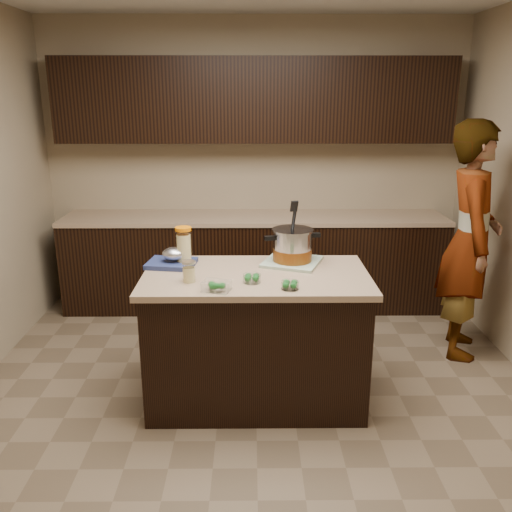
{
  "coord_description": "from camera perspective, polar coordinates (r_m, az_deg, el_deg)",
  "views": [
    {
      "loc": [
        -0.03,
        -3.31,
        2.03
      ],
      "look_at": [
        0.0,
        0.0,
        1.02
      ],
      "focal_mm": 38.0,
      "sensor_mm": 36.0,
      "label": 1
    }
  ],
  "objects": [
    {
      "name": "dish_towel",
      "position": [
        3.72,
        3.83,
        -0.6
      ],
      "size": [
        0.46,
        0.46,
        0.02
      ],
      "primitive_type": "cube",
      "rotation": [
        0.0,
        0.0,
        -0.35
      ],
      "color": "#567F5A",
      "rests_on": "island"
    },
    {
      "name": "mason_jar",
      "position": [
        3.36,
        -7.07,
        -1.68
      ],
      "size": [
        0.1,
        0.1,
        0.14
      ],
      "rotation": [
        0.0,
        0.0,
        0.13
      ],
      "color": "#D1C280",
      "rests_on": "island"
    },
    {
      "name": "back_cabinets",
      "position": [
        5.16,
        -0.17,
        4.79
      ],
      "size": [
        3.6,
        0.63,
        2.33
      ],
      "color": "black",
      "rests_on": "ground"
    },
    {
      "name": "broccoli_tub_rect",
      "position": [
        3.21,
        -4.18,
        -3.21
      ],
      "size": [
        0.19,
        0.16,
        0.06
      ],
      "rotation": [
        0.0,
        0.0,
        -0.27
      ],
      "color": "silver",
      "rests_on": "island"
    },
    {
      "name": "broccoli_tub_right",
      "position": [
        3.23,
        3.6,
        -3.1
      ],
      "size": [
        0.13,
        0.13,
        0.05
      ],
      "rotation": [
        0.0,
        0.0,
        0.3
      ],
      "color": "silver",
      "rests_on": "island"
    },
    {
      "name": "lemonade_pitcher",
      "position": [
        3.66,
        -7.6,
        0.83
      ],
      "size": [
        0.12,
        0.12,
        0.26
      ],
      "rotation": [
        0.0,
        0.0,
        -0.13
      ],
      "color": "#D1C280",
      "rests_on": "island"
    },
    {
      "name": "island",
      "position": [
        3.67,
        0.0,
        -8.52
      ],
      "size": [
        1.46,
        0.81,
        0.9
      ],
      "color": "black",
      "rests_on": "ground"
    },
    {
      "name": "stock_pot",
      "position": [
        3.69,
        3.86,
        0.93
      ],
      "size": [
        0.39,
        0.34,
        0.4
      ],
      "rotation": [
        0.0,
        0.0,
        0.24
      ],
      "color": "#B7B7BC",
      "rests_on": "dish_towel"
    },
    {
      "name": "broccoli_tub_left",
      "position": [
        3.33,
        -0.44,
        -2.41
      ],
      "size": [
        0.14,
        0.14,
        0.05
      ],
      "rotation": [
        0.0,
        0.0,
        0.4
      ],
      "color": "silver",
      "rests_on": "island"
    },
    {
      "name": "ground_plane",
      "position": [
        3.88,
        0.0,
        -14.56
      ],
      "size": [
        4.0,
        4.0,
        0.0
      ],
      "primitive_type": "plane",
      "color": "brown",
      "rests_on": "ground"
    },
    {
      "name": "person",
      "position": [
        4.5,
        21.59,
        1.47
      ],
      "size": [
        0.6,
        0.76,
        1.84
      ],
      "primitive_type": "imported",
      "rotation": [
        0.0,
        0.0,
        1.31
      ],
      "color": "gray",
      "rests_on": "ground"
    },
    {
      "name": "blue_tray",
      "position": [
        3.69,
        -8.77,
        -0.4
      ],
      "size": [
        0.35,
        0.29,
        0.12
      ],
      "rotation": [
        0.0,
        0.0,
        -0.15
      ],
      "color": "navy",
      "rests_on": "island"
    },
    {
      "name": "room_shell",
      "position": [
        3.32,
        0.0,
        11.54
      ],
      "size": [
        4.04,
        4.04,
        2.72
      ],
      "color": "tan",
      "rests_on": "ground"
    }
  ]
}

